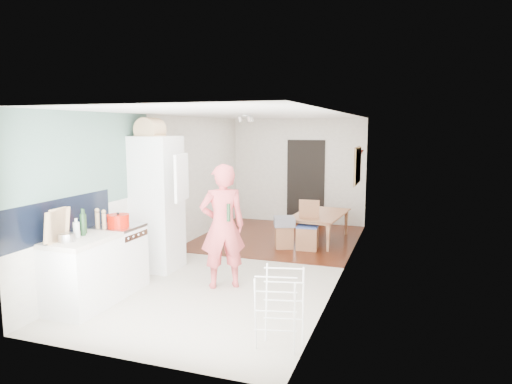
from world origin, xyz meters
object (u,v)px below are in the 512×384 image
Objects in this scene: person at (223,215)px; drying_rack at (280,310)px; stool at (284,237)px; dining_table at (321,230)px; dining_chair at (308,226)px.

drying_rack is at bearing 98.17° from person.
person is 2.50m from stool.
stool is at bearing 91.75° from drying_rack.
dining_chair reaches higher than dining_table.
dining_table is 3.17× the size of stool.
person is at bearing 169.90° from dining_table.
person reaches higher than drying_rack.
dining_table is 0.74m from dining_chair.
stool is at bearing 147.70° from dining_table.
stool is at bearing -179.05° from dining_chair.
dining_chair is (0.71, 2.38, -0.59)m from person.
dining_chair is 2.11× the size of stool.
person is 1.52× the size of dining_table.
stool is (-0.44, -0.04, -0.24)m from dining_chair.
stool is 0.52× the size of drying_rack.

